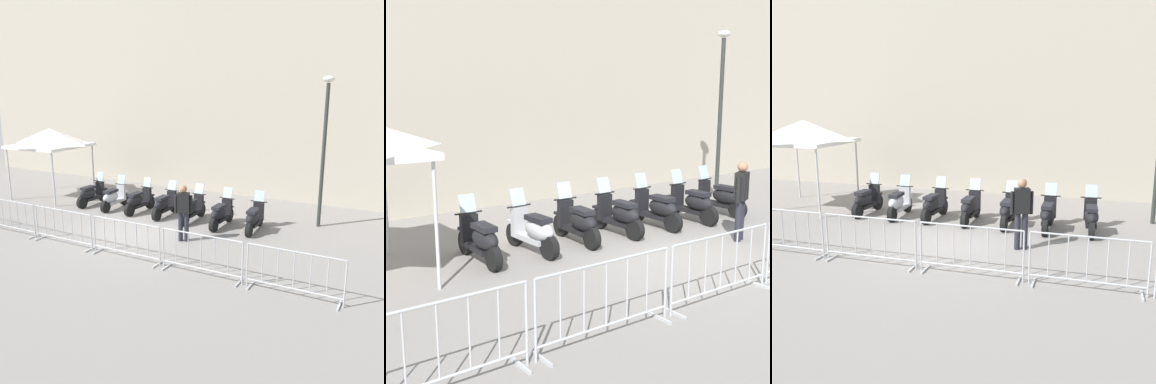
% 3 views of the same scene
% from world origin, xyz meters
% --- Properties ---
extents(ground_plane, '(120.00, 120.00, 0.00)m').
position_xyz_m(ground_plane, '(0.00, 0.00, 0.00)').
color(ground_plane, gray).
extents(motorcycle_0, '(0.56, 1.73, 1.24)m').
position_xyz_m(motorcycle_0, '(-3.31, 2.13, 0.45)').
color(motorcycle_0, black).
rests_on(motorcycle_0, ground).
extents(motorcycle_1, '(0.56, 1.72, 1.24)m').
position_xyz_m(motorcycle_1, '(-2.17, 2.05, 0.45)').
color(motorcycle_1, black).
rests_on(motorcycle_1, ground).
extents(motorcycle_2, '(0.58, 1.73, 1.24)m').
position_xyz_m(motorcycle_2, '(-1.05, 2.04, 0.45)').
color(motorcycle_2, black).
rests_on(motorcycle_2, ground).
extents(motorcycle_3, '(0.56, 1.72, 1.24)m').
position_xyz_m(motorcycle_3, '(0.09, 2.00, 0.45)').
color(motorcycle_3, black).
rests_on(motorcycle_3, ground).
extents(motorcycle_4, '(0.56, 1.72, 1.24)m').
position_xyz_m(motorcycle_4, '(1.22, 1.91, 0.45)').
color(motorcycle_4, black).
rests_on(motorcycle_4, ground).
extents(motorcycle_5, '(0.56, 1.72, 1.24)m').
position_xyz_m(motorcycle_5, '(2.35, 1.77, 0.45)').
color(motorcycle_5, black).
rests_on(motorcycle_5, ground).
extents(motorcycle_6, '(0.56, 1.72, 1.24)m').
position_xyz_m(motorcycle_6, '(3.49, 1.80, 0.45)').
color(motorcycle_6, black).
rests_on(motorcycle_6, ground).
extents(barrier_segment_0, '(2.19, 0.53, 1.07)m').
position_xyz_m(barrier_segment_0, '(-5.76, -1.55, 0.53)').
color(barrier_segment_0, '#B2B5B7').
rests_on(barrier_segment_0, ground).
extents(barrier_segment_1, '(2.19, 0.53, 1.07)m').
position_xyz_m(barrier_segment_1, '(-3.49, -1.65, 0.53)').
color(barrier_segment_1, '#B2B5B7').
rests_on(barrier_segment_1, ground).
extents(barrier_segment_2, '(2.19, 0.53, 1.07)m').
position_xyz_m(barrier_segment_2, '(-1.22, -1.75, 0.53)').
color(barrier_segment_2, '#B2B5B7').
rests_on(barrier_segment_2, ground).
extents(street_lamp, '(0.36, 0.36, 4.89)m').
position_xyz_m(street_lamp, '(5.27, 3.28, 3.02)').
color(street_lamp, '#2D332D').
rests_on(street_lamp, ground).
extents(officer_near_row_end, '(0.53, 0.32, 1.73)m').
position_xyz_m(officer_near_row_end, '(1.83, 0.05, 0.98)').
color(officer_near_row_end, '#23232D').
rests_on(officer_near_row_end, ground).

